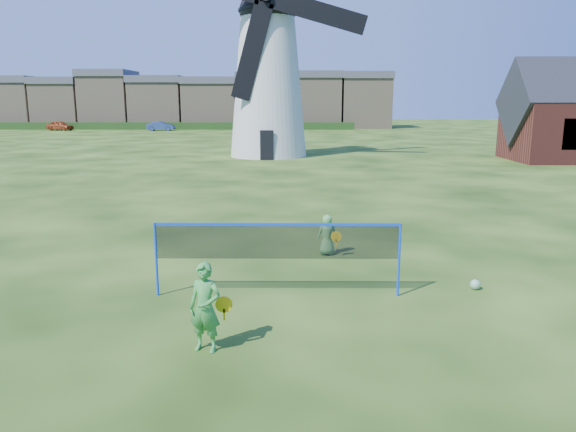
{
  "coord_description": "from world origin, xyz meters",
  "views": [
    {
      "loc": [
        0.28,
        -11.21,
        3.98
      ],
      "look_at": [
        0.2,
        0.5,
        1.5
      ],
      "focal_mm": 34.04,
      "sensor_mm": 36.0,
      "label": 1
    }
  ],
  "objects_px": {
    "player_girl": "(205,307)",
    "player_boy": "(327,235)",
    "badminton_net": "(277,243)",
    "car_left": "(60,126)",
    "windmill": "(268,74)",
    "car_right": "(161,126)",
    "play_ball": "(475,285)"
  },
  "relations": [
    {
      "from": "player_girl",
      "to": "car_left",
      "type": "bearing_deg",
      "value": 131.19
    },
    {
      "from": "car_left",
      "to": "car_right",
      "type": "distance_m",
      "value": 13.95
    },
    {
      "from": "play_ball",
      "to": "car_right",
      "type": "relative_size",
      "value": 0.06
    },
    {
      "from": "badminton_net",
      "to": "car_right",
      "type": "xyz_separation_m",
      "value": [
        -17.37,
        63.44,
        -0.53
      ]
    },
    {
      "from": "play_ball",
      "to": "car_right",
      "type": "height_order",
      "value": "car_right"
    },
    {
      "from": "car_left",
      "to": "car_right",
      "type": "bearing_deg",
      "value": -74.16
    },
    {
      "from": "badminton_net",
      "to": "car_right",
      "type": "bearing_deg",
      "value": 105.31
    },
    {
      "from": "player_girl",
      "to": "player_boy",
      "type": "relative_size",
      "value": 1.38
    },
    {
      "from": "car_right",
      "to": "player_girl",
      "type": "bearing_deg",
      "value": -167.35
    },
    {
      "from": "player_boy",
      "to": "play_ball",
      "type": "relative_size",
      "value": 4.88
    },
    {
      "from": "windmill",
      "to": "player_boy",
      "type": "relative_size",
      "value": 16.17
    },
    {
      "from": "player_boy",
      "to": "play_ball",
      "type": "height_order",
      "value": "player_boy"
    },
    {
      "from": "badminton_net",
      "to": "player_boy",
      "type": "bearing_deg",
      "value": 68.45
    },
    {
      "from": "windmill",
      "to": "player_girl",
      "type": "distance_m",
      "value": 32.12
    },
    {
      "from": "play_ball",
      "to": "car_left",
      "type": "distance_m",
      "value": 72.95
    },
    {
      "from": "windmill",
      "to": "play_ball",
      "type": "distance_m",
      "value": 29.85
    },
    {
      "from": "badminton_net",
      "to": "play_ball",
      "type": "bearing_deg",
      "value": 5.43
    },
    {
      "from": "badminton_net",
      "to": "player_girl",
      "type": "distance_m",
      "value": 2.81
    },
    {
      "from": "player_girl",
      "to": "car_right",
      "type": "bearing_deg",
      "value": 120.67
    },
    {
      "from": "badminton_net",
      "to": "car_left",
      "type": "xyz_separation_m",
      "value": [
        -31.3,
        64.11,
        -0.5
      ]
    },
    {
      "from": "badminton_net",
      "to": "car_left",
      "type": "relative_size",
      "value": 1.34
    },
    {
      "from": "player_boy",
      "to": "car_left",
      "type": "relative_size",
      "value": 0.28
    },
    {
      "from": "badminton_net",
      "to": "play_ball",
      "type": "relative_size",
      "value": 22.95
    },
    {
      "from": "badminton_net",
      "to": "player_boy",
      "type": "height_order",
      "value": "badminton_net"
    },
    {
      "from": "windmill",
      "to": "player_girl",
      "type": "relative_size",
      "value": 11.75
    },
    {
      "from": "player_boy",
      "to": "car_right",
      "type": "height_order",
      "value": "car_right"
    },
    {
      "from": "badminton_net",
      "to": "player_girl",
      "type": "xyz_separation_m",
      "value": [
        -1.09,
        -2.56,
        -0.4
      ]
    },
    {
      "from": "player_boy",
      "to": "car_right",
      "type": "bearing_deg",
      "value": -78.4
    },
    {
      "from": "badminton_net",
      "to": "player_girl",
      "type": "bearing_deg",
      "value": -113.11
    },
    {
      "from": "windmill",
      "to": "player_girl",
      "type": "height_order",
      "value": "windmill"
    },
    {
      "from": "car_left",
      "to": "play_ball",
      "type": "bearing_deg",
      "value": -132.25
    },
    {
      "from": "badminton_net",
      "to": "car_left",
      "type": "distance_m",
      "value": 71.34
    }
  ]
}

